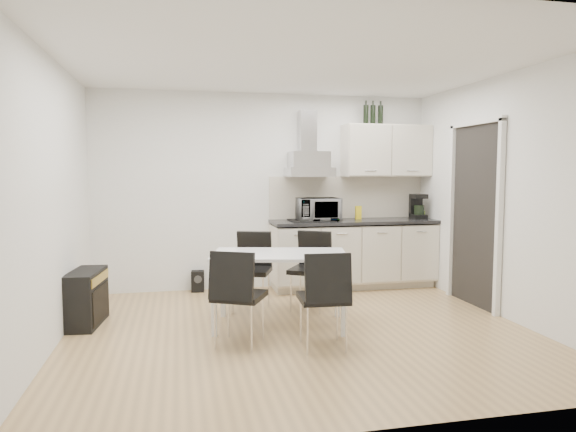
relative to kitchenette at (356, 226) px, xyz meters
name	(u,v)px	position (x,y,z in m)	size (l,w,h in m)	color
ground	(300,331)	(-1.19, -1.73, -0.83)	(4.50, 4.50, 0.00)	tan
wall_back	(265,191)	(-1.19, 0.27, 0.47)	(4.50, 0.10, 2.60)	silver
wall_front	(380,217)	(-1.19, -3.73, 0.47)	(4.50, 0.10, 2.60)	silver
wall_left	(50,202)	(-3.44, -1.73, 0.47)	(0.10, 4.00, 2.60)	silver
wall_right	(507,197)	(1.06, -1.73, 0.47)	(0.10, 4.00, 2.60)	silver
ceiling	(300,62)	(-1.19, -1.73, 1.77)	(4.50, 4.50, 0.00)	white
doorway	(473,216)	(1.02, -1.18, 0.22)	(0.08, 1.04, 2.10)	white
kitchenette	(356,226)	(0.00, 0.00, 0.00)	(2.22, 0.64, 2.52)	beige
dining_table	(280,262)	(-1.35, -1.54, -0.17)	(1.46, 1.03, 0.75)	white
chair_far_left	(251,272)	(-1.55, -0.89, -0.39)	(0.44, 0.50, 0.88)	black
chair_far_right	(310,271)	(-0.90, -0.99, -0.39)	(0.44, 0.50, 0.88)	black
chair_near_left	(239,297)	(-1.82, -2.02, -0.39)	(0.44, 0.50, 0.88)	black
chair_near_right	(323,299)	(-1.10, -2.25, -0.39)	(0.44, 0.50, 0.88)	black
guitar_amp	(86,298)	(-3.28, -1.08, -0.55)	(0.37, 0.70, 0.56)	black
floor_speaker	(198,281)	(-2.11, 0.17, -0.69)	(0.16, 0.15, 0.27)	black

